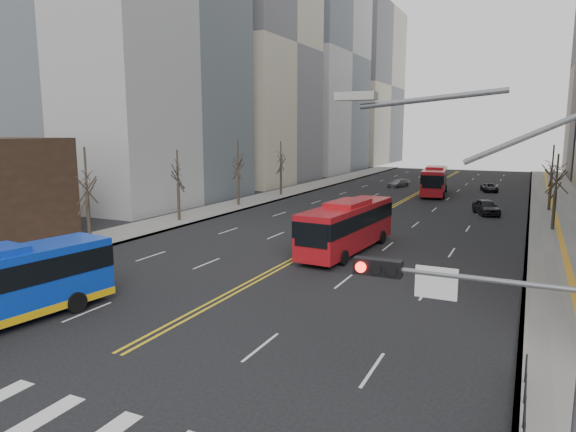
{
  "coord_description": "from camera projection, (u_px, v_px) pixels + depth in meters",
  "views": [
    {
      "loc": [
        13.98,
        -9.05,
        8.55
      ],
      "look_at": [
        2.3,
        15.61,
        4.0
      ],
      "focal_mm": 32.0,
      "sensor_mm": 36.0,
      "label": 1
    }
  ],
  "objects": [
    {
      "name": "sidewalk_right",
      "position": [
        568.0,
        222.0,
        48.08
      ],
      "size": [
        7.0,
        130.0,
        0.15
      ],
      "primitive_type": "cube",
      "color": "gray",
      "rests_on": "ground"
    },
    {
      "name": "sidewalk_left",
      "position": [
        252.0,
        201.0,
        62.45
      ],
      "size": [
        5.0,
        130.0,
        0.15
      ],
      "primitive_type": "cube",
      "color": "gray",
      "rests_on": "ground"
    },
    {
      "name": "centerline",
      "position": [
        406.0,
        199.0,
        64.4
      ],
      "size": [
        0.55,
        100.0,
        0.01
      ],
      "color": "gold",
      "rests_on": "ground"
    },
    {
      "name": "office_towers",
      "position": [
        434.0,
        20.0,
        72.45
      ],
      "size": [
        83.0,
        134.0,
        58.0
      ],
      "color": "#969598",
      "rests_on": "ground"
    },
    {
      "name": "signal_mast",
      "position": [
        508.0,
        313.0,
        10.54
      ],
      "size": [
        5.37,
        0.37,
        9.39
      ],
      "color": "slate",
      "rests_on": "ground"
    },
    {
      "name": "pedestrian_railing",
      "position": [
        525.0,
        406.0,
        14.55
      ],
      "size": [
        0.06,
        6.06,
        1.02
      ],
      "color": "black",
      "rests_on": "sidewalk_right"
    },
    {
      "name": "street_trees",
      "position": [
        283.0,
        170.0,
        48.4
      ],
      "size": [
        35.2,
        47.2,
        7.6
      ],
      "color": "black",
      "rests_on": "ground"
    },
    {
      "name": "red_bus_near",
      "position": [
        348.0,
        223.0,
        36.46
      ],
      "size": [
        3.51,
        11.74,
        3.66
      ],
      "color": "#A31118",
      "rests_on": "ground"
    },
    {
      "name": "red_bus_far",
      "position": [
        435.0,
        179.0,
        68.91
      ],
      "size": [
        4.17,
        12.39,
        3.83
      ],
      "color": "#A31118",
      "rests_on": "ground"
    },
    {
      "name": "car_white",
      "position": [
        9.0,
        272.0,
        29.2
      ],
      "size": [
        2.19,
        3.94,
        1.23
      ],
      "primitive_type": "imported",
      "rotation": [
        0.0,
        0.0,
        -0.25
      ],
      "color": "silver",
      "rests_on": "ground"
    },
    {
      "name": "car_dark_mid",
      "position": [
        486.0,
        207.0,
        52.83
      ],
      "size": [
        3.46,
        5.0,
        1.58
      ],
      "primitive_type": "imported",
      "rotation": [
        0.0,
        0.0,
        0.38
      ],
      "color": "black",
      "rests_on": "ground"
    },
    {
      "name": "car_silver",
      "position": [
        398.0,
        183.0,
        78.5
      ],
      "size": [
        3.1,
        4.45,
        1.2
      ],
      "primitive_type": "imported",
      "rotation": [
        0.0,
        0.0,
        -0.39
      ],
      "color": "gray",
      "rests_on": "ground"
    },
    {
      "name": "car_dark_far",
      "position": [
        489.0,
        187.0,
        72.72
      ],
      "size": [
        2.88,
        4.55,
        1.17
      ],
      "primitive_type": "imported",
      "rotation": [
        0.0,
        0.0,
        0.24
      ],
      "color": "black",
      "rests_on": "ground"
    }
  ]
}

